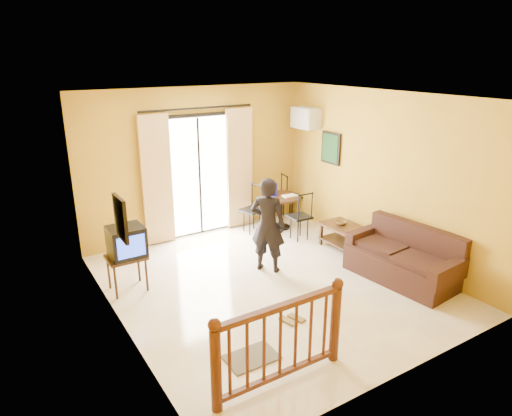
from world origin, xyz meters
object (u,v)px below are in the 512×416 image
television (126,241)px  standing_person (268,225)px  sofa (404,260)px  dining_table (281,203)px  coffee_table (347,235)px

television → standing_person: (2.09, -0.54, 0.00)m
television → sofa: television is taller
sofa → television: bearing=147.1°
dining_table → standing_person: size_ratio=0.52×
dining_table → standing_person: (-1.27, -1.45, 0.25)m
coffee_table → sofa: 1.28m
sofa → dining_table: bearing=91.6°
television → coffee_table: bearing=-9.9°
dining_table → sofa: bearing=-82.6°
television → standing_person: standing_person is taller
television → coffee_table: 3.80m
television → dining_table: size_ratio=0.62×
coffee_table → standing_person: 1.70m
television → dining_table: (3.36, 0.92, -0.24)m
coffee_table → sofa: size_ratio=0.54×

